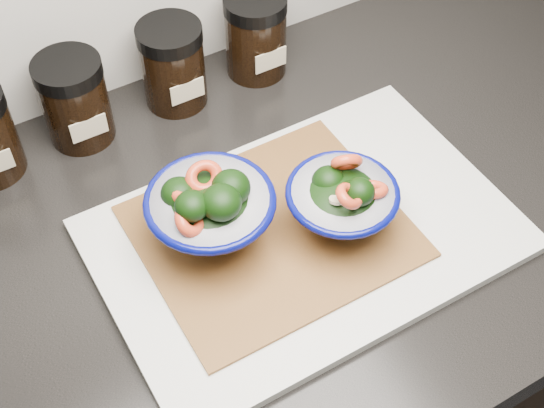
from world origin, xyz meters
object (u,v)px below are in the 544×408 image
cutting_board (305,235)px  bowl_right (342,201)px  bowl_left (210,210)px  spice_jar_d (256,35)px  spice_jar_c (173,65)px  spice_jar_b (75,100)px

cutting_board → bowl_right: bowl_right is taller
bowl_left → bowl_right: size_ratio=1.14×
bowl_right → spice_jar_d: 0.30m
spice_jar_c → bowl_left: bearing=-106.3°
cutting_board → spice_jar_b: 0.32m
bowl_left → spice_jar_d: size_ratio=1.23×
cutting_board → spice_jar_b: (-0.15, 0.28, 0.05)m
bowl_left → spice_jar_d: (0.19, 0.24, -0.00)m
bowl_left → spice_jar_b: (-0.06, 0.24, -0.00)m
bowl_right → spice_jar_b: 0.35m
cutting_board → spice_jar_d: size_ratio=3.98×
bowl_right → spice_jar_d: spice_jar_d is taller
cutting_board → spice_jar_d: (0.10, 0.28, 0.05)m
bowl_left → cutting_board: bearing=-24.6°
bowl_right → spice_jar_d: bearing=78.5°
cutting_board → bowl_right: size_ratio=3.68×
cutting_board → spice_jar_b: size_ratio=3.98×
cutting_board → bowl_left: size_ratio=3.24×
spice_jar_d → bowl_left: bearing=-128.5°
bowl_left → spice_jar_b: size_ratio=1.23×
bowl_left → spice_jar_c: bowl_left is taller
spice_jar_b → spice_jar_c: bearing=0.0°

